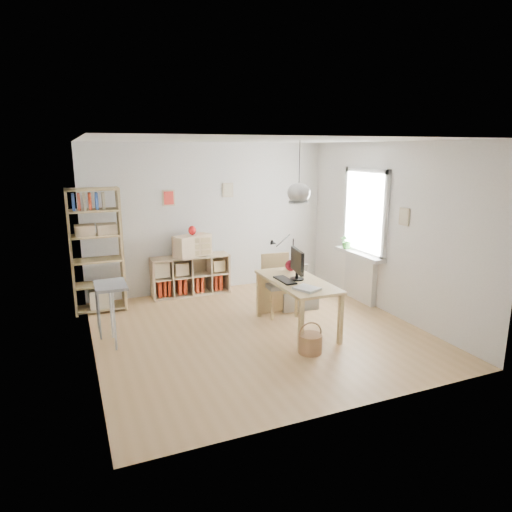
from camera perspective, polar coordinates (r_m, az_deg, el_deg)
name	(u,v)px	position (r m, az deg, el deg)	size (l,w,h in m)	color
ground	(258,331)	(6.73, 0.20, -9.35)	(4.50, 4.50, 0.00)	tan
room_shell	(299,193)	(6.34, 5.38, 7.88)	(4.50, 4.50, 4.50)	white
window_unit	(366,212)	(7.92, 13.53, 5.36)	(0.07, 1.16, 1.46)	white
radiator	(360,278)	(8.13, 12.89, -2.70)	(0.10, 0.80, 0.80)	silver
windowsill	(359,254)	(7.99, 12.76, 0.23)	(0.22, 1.20, 0.06)	silver
desk	(297,286)	(6.61, 5.13, -3.81)	(0.70, 1.50, 0.75)	tan
cube_shelf	(189,278)	(8.36, -8.37, -2.76)	(1.40, 0.38, 0.72)	beige
tall_bookshelf	(96,246)	(7.68, -19.39, 1.24)	(0.80, 0.38, 2.00)	tan
side_table	(106,298)	(6.38, -18.25, -4.96)	(0.40, 0.55, 0.85)	gray
chair	(278,280)	(7.28, 2.80, -3.05)	(0.50, 0.50, 0.96)	gray
wicker_basket	(310,343)	(6.06, 6.79, -10.71)	(0.31, 0.31, 0.43)	olive
storage_chest	(296,294)	(7.71, 5.01, -4.73)	(0.69, 0.76, 0.66)	silver
monitor	(297,263)	(6.55, 5.17, -0.85)	(0.20, 0.51, 0.44)	black
keyboard	(285,280)	(6.53, 3.64, -3.03)	(0.17, 0.45, 0.02)	black
task_lamp	(282,249)	(7.03, 3.24, 0.92)	(0.47, 0.17, 0.50)	black
yarn_ball	(291,266)	(7.04, 4.37, -1.19)	(0.17, 0.17, 0.17)	#540B13
paper_tray	(307,289)	(6.16, 6.35, -4.06)	(0.25, 0.32, 0.03)	silver
drawer_chest	(192,245)	(8.20, -7.97, 1.31)	(0.66, 0.30, 0.38)	beige
red_vase	(192,230)	(8.15, -7.98, 3.19)	(0.14, 0.14, 0.17)	#AB0E0F
potted_plant	(347,241)	(8.23, 11.30, 1.88)	(0.25, 0.22, 0.28)	#2B6224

